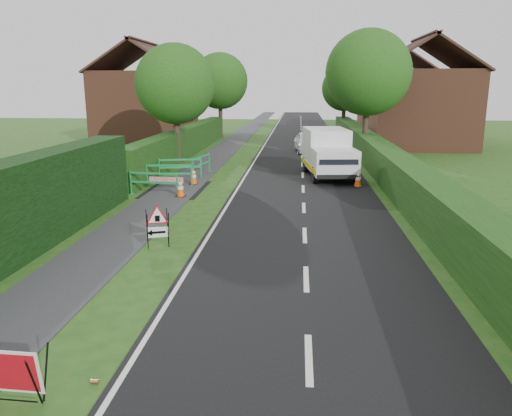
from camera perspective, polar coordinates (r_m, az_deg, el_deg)
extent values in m
plane|color=#1E4C15|center=(11.00, -7.51, -9.62)|extent=(120.00, 120.00, 0.00)
cube|color=black|center=(45.06, 5.21, 8.09)|extent=(6.00, 90.00, 0.02)
cube|color=#2D2D30|center=(45.37, -1.82, 8.18)|extent=(2.00, 90.00, 0.02)
cube|color=#14380F|center=(32.96, -7.94, 5.98)|extent=(1.00, 24.00, 1.80)
cube|color=#14380F|center=(26.56, 14.03, 3.87)|extent=(1.20, 50.00, 1.50)
cube|color=brown|center=(41.73, -12.45, 11.17)|extent=(7.00, 7.00, 5.50)
cube|color=#331E19|center=(42.31, -15.09, 16.28)|extent=(4.00, 7.40, 2.58)
cube|color=#331E19|center=(41.28, -10.31, 16.59)|extent=(4.00, 7.40, 2.58)
cube|color=#331E19|center=(41.84, -12.81, 17.94)|extent=(0.25, 7.40, 0.18)
cube|color=brown|center=(38.88, 18.19, 10.66)|extent=(7.00, 7.00, 5.50)
cube|color=#331E19|center=(38.56, 15.99, 16.52)|extent=(4.00, 7.40, 2.58)
cube|color=#331E19|center=(39.35, 21.20, 16.08)|extent=(4.00, 7.40, 2.58)
cube|color=#331E19|center=(39.00, 18.75, 17.91)|extent=(0.25, 7.40, 0.18)
cube|color=brown|center=(52.79, 15.83, 11.44)|extent=(7.00, 7.00, 5.50)
cube|color=#331E19|center=(52.52, 14.17, 15.73)|extent=(4.00, 7.40, 2.58)
cube|color=#331E19|center=(53.16, 18.03, 15.45)|extent=(4.00, 7.40, 2.58)
cube|color=#331E19|center=(52.87, 16.19, 16.78)|extent=(0.25, 7.40, 0.18)
cylinder|color=#2D2116|center=(28.85, -8.99, 7.49)|extent=(0.36, 0.36, 2.62)
sphere|color=#164913|center=(28.69, -9.23, 13.82)|extent=(4.40, 4.40, 4.40)
cylinder|color=#2D2116|center=(32.25, 12.36, 8.29)|extent=(0.36, 0.36, 2.97)
sphere|color=#164913|center=(32.14, 12.71, 14.86)|extent=(5.20, 5.20, 5.20)
cylinder|color=#2D2116|center=(44.49, -4.06, 9.85)|extent=(0.36, 0.36, 2.80)
sphere|color=#164913|center=(44.39, -4.14, 14.28)|extent=(4.80, 4.80, 4.80)
cylinder|color=#2D2116|center=(48.14, 9.95, 9.76)|extent=(0.36, 0.36, 2.45)
sphere|color=#164913|center=(48.04, 10.10, 13.34)|extent=(4.20, 4.20, 4.20)
cylinder|color=black|center=(7.78, -24.00, -17.84)|extent=(0.04, 0.28, 0.79)
cylinder|color=black|center=(7.99, -22.89, -16.84)|extent=(0.04, 0.28, 0.79)
cylinder|color=black|center=(8.13, -26.78, -18.94)|extent=(0.97, 0.06, 0.02)
cube|color=white|center=(8.06, -26.46, -16.37)|extent=(0.97, 0.15, 0.69)
cube|color=#B70C18|center=(8.05, -26.52, -16.42)|extent=(0.88, 0.13, 0.60)
cylinder|color=black|center=(13.74, -12.29, -2.66)|extent=(0.13, 0.31, 1.04)
cylinder|color=black|center=(13.99, -12.34, -2.37)|extent=(0.13, 0.31, 1.04)
cylinder|color=black|center=(13.77, -9.96, -2.51)|extent=(0.13, 0.31, 1.04)
cylinder|color=black|center=(14.02, -10.06, -2.22)|extent=(0.13, 0.31, 1.04)
cube|color=white|center=(13.88, -11.14, -2.74)|extent=(0.55, 0.22, 0.28)
cube|color=black|center=(13.87, -11.14, -2.76)|extent=(0.39, 0.15, 0.07)
cone|color=black|center=(13.86, -12.06, -2.81)|extent=(0.18, 0.20, 0.17)
cube|color=black|center=(13.76, -11.21, -1.19)|extent=(0.13, 0.05, 0.17)
cube|color=silver|center=(25.52, 7.95, 6.85)|extent=(2.34, 3.38, 1.90)
cube|color=silver|center=(23.23, 8.94, 5.24)|extent=(2.20, 2.27, 1.16)
cube|color=black|center=(22.23, 9.45, 5.59)|extent=(1.74, 0.43, 0.53)
cube|color=yellow|center=(24.56, 5.98, 4.88)|extent=(0.61, 4.83, 0.24)
cube|color=yellow|center=(24.92, 10.52, 4.85)|extent=(0.61, 4.83, 0.24)
cube|color=black|center=(22.37, 9.36, 3.55)|extent=(1.93, 0.35, 0.20)
cylinder|color=black|center=(23.12, 6.76, 3.77)|extent=(0.33, 0.81, 0.79)
cylinder|color=black|center=(23.46, 11.04, 3.75)|extent=(0.33, 0.81, 0.79)
cylinder|color=black|center=(26.21, 5.70, 4.96)|extent=(0.33, 0.81, 0.79)
cylinder|color=black|center=(26.51, 9.51, 4.94)|extent=(0.33, 0.81, 0.79)
cube|color=black|center=(22.65, 11.53, 2.42)|extent=(0.38, 0.38, 0.04)
cone|color=#FD5108|center=(22.57, 11.57, 3.40)|extent=(0.32, 0.32, 0.75)
cylinder|color=white|center=(22.58, 11.57, 3.31)|extent=(0.25, 0.25, 0.14)
cylinder|color=white|center=(22.55, 11.59, 3.78)|extent=(0.17, 0.17, 0.10)
cube|color=black|center=(24.58, 10.81, 3.32)|extent=(0.38, 0.38, 0.04)
cone|color=#FD5108|center=(24.51, 10.86, 4.23)|extent=(0.32, 0.32, 0.75)
cylinder|color=white|center=(24.52, 10.85, 4.14)|extent=(0.25, 0.25, 0.14)
cylinder|color=white|center=(24.49, 10.87, 4.58)|extent=(0.17, 0.17, 0.10)
cube|color=black|center=(26.70, 9.93, 4.17)|extent=(0.38, 0.38, 0.04)
cone|color=#FD5108|center=(26.64, 9.97, 5.01)|extent=(0.32, 0.32, 0.75)
cylinder|color=white|center=(26.65, 9.97, 4.93)|extent=(0.25, 0.25, 0.14)
cylinder|color=white|center=(26.62, 9.98, 5.33)|extent=(0.17, 0.17, 0.10)
cube|color=black|center=(20.42, -8.62, 1.33)|extent=(0.38, 0.38, 0.04)
cone|color=#FD5108|center=(20.34, -8.65, 2.42)|extent=(0.32, 0.32, 0.75)
cylinder|color=white|center=(20.35, -8.65, 2.31)|extent=(0.25, 0.25, 0.14)
cylinder|color=white|center=(20.31, -8.67, 2.83)|extent=(0.17, 0.17, 0.10)
cube|color=black|center=(22.97, -7.14, 2.75)|extent=(0.38, 0.38, 0.04)
cone|color=#FD5108|center=(22.90, -7.16, 3.72)|extent=(0.32, 0.32, 0.75)
cylinder|color=white|center=(22.91, -7.16, 3.62)|extent=(0.25, 0.25, 0.14)
cylinder|color=white|center=(22.88, -7.18, 4.09)|extent=(0.17, 0.17, 0.10)
cube|color=#188743|center=(21.16, -14.11, 2.82)|extent=(0.06, 0.06, 1.00)
cube|color=#188743|center=(20.37, -9.02, 2.66)|extent=(0.06, 0.06, 1.00)
cube|color=#188743|center=(20.67, -11.67, 3.89)|extent=(1.99, 0.29, 0.08)
cube|color=#188743|center=(20.73, -11.62, 2.88)|extent=(1.99, 0.29, 0.08)
cube|color=#188743|center=(21.25, -14.03, 1.55)|extent=(0.10, 0.35, 0.04)
cube|color=#188743|center=(20.47, -8.97, 1.34)|extent=(0.10, 0.35, 0.04)
cube|color=#188743|center=(22.94, -12.34, 3.74)|extent=(0.05, 0.05, 1.00)
cube|color=#188743|center=(22.62, -7.36, 3.81)|extent=(0.05, 0.05, 1.00)
cube|color=#188743|center=(22.69, -9.91, 4.82)|extent=(2.00, 0.25, 0.08)
cube|color=#188743|center=(22.75, -9.87, 3.90)|extent=(2.00, 0.25, 0.08)
cube|color=#188743|center=(23.02, -12.28, 2.56)|extent=(0.09, 0.35, 0.04)
cube|color=#188743|center=(22.71, -7.33, 2.61)|extent=(0.09, 0.35, 0.04)
cube|color=#188743|center=(24.49, -11.00, 4.42)|extent=(0.06, 0.06, 1.00)
cube|color=#188743|center=(24.51, -6.31, 4.59)|extent=(0.06, 0.06, 1.00)
cube|color=#188743|center=(24.42, -8.69, 5.48)|extent=(1.95, 0.54, 0.08)
cube|color=#188743|center=(24.48, -8.66, 4.63)|extent=(1.95, 0.54, 0.08)
cube|color=#188743|center=(24.57, -10.95, 3.31)|extent=(0.14, 0.35, 0.04)
cube|color=#188743|center=(24.59, -6.28, 3.49)|extent=(0.14, 0.35, 0.04)
cube|color=#188743|center=(24.47, -7.20, 4.55)|extent=(0.06, 0.06, 1.00)
cube|color=#188743|center=(26.28, -5.36, 5.22)|extent=(0.06, 0.06, 1.00)
cube|color=#188743|center=(25.31, -6.27, 5.84)|extent=(0.50, 1.96, 0.08)
cube|color=#188743|center=(25.36, -6.25, 5.01)|extent=(0.50, 1.96, 0.08)
cube|color=#188743|center=(24.55, -7.17, 3.45)|extent=(0.35, 0.14, 0.04)
cube|color=#188743|center=(26.35, -5.34, 4.19)|extent=(0.35, 0.14, 0.04)
cube|color=red|center=(21.85, -10.18, 2.02)|extent=(1.50, 0.08, 0.25)
cylinder|color=#BF7F4C|center=(8.28, -17.95, -18.53)|extent=(0.12, 0.07, 0.07)
imported|color=white|center=(34.37, 5.90, 7.50)|extent=(2.02, 4.16, 1.37)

